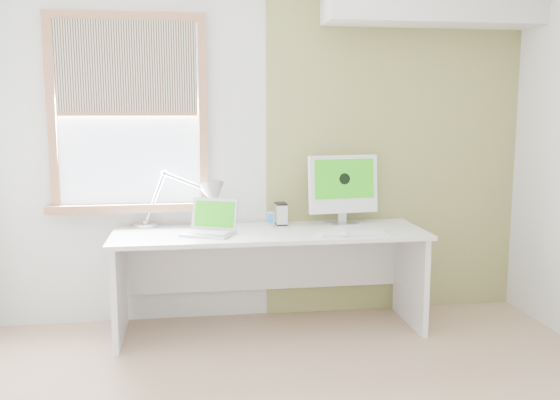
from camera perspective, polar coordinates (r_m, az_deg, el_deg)
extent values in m
cube|color=silver|center=(4.58, -1.32, 5.02)|extent=(4.00, 0.02, 2.60)
cube|color=silver|center=(1.19, 20.38, -5.40)|extent=(4.00, 0.02, 2.60)
cube|color=olive|center=(4.79, 10.73, 5.02)|extent=(2.00, 0.02, 2.60)
cube|color=#A36949|center=(4.59, -20.73, 7.61)|extent=(0.06, 0.06, 1.42)
cube|color=#A36949|center=(4.49, -7.28, 8.08)|extent=(0.06, 0.06, 1.42)
cube|color=#A36949|center=(4.56, -14.40, 16.46)|extent=(1.00, 0.06, 0.06)
cube|color=#A36949|center=(4.55, -13.80, -0.70)|extent=(1.20, 0.14, 0.06)
cube|color=#D1E2F9|center=(4.53, -14.06, 7.90)|extent=(1.00, 0.01, 1.30)
cube|color=beige|center=(4.50, -14.26, 12.03)|extent=(0.98, 0.02, 0.65)
cube|color=#A36949|center=(4.49, -14.11, 7.89)|extent=(0.98, 0.03, 0.03)
cube|color=white|center=(4.28, -0.96, -3.14)|extent=(2.20, 0.70, 0.03)
cube|color=white|center=(4.36, -14.90, -8.15)|extent=(0.04, 0.64, 0.70)
cube|color=white|center=(4.62, 12.19, -7.13)|extent=(0.04, 0.64, 0.70)
cube|color=white|center=(4.65, -1.47, -5.56)|extent=(2.08, 0.02, 0.48)
cylinder|color=silver|center=(4.55, -12.53, -2.29)|extent=(0.20, 0.20, 0.02)
sphere|color=silver|center=(4.54, -12.54, -2.06)|extent=(0.06, 0.06, 0.05)
cylinder|color=silver|center=(4.50, -11.71, 0.19)|extent=(0.17, 0.06, 0.37)
sphere|color=silver|center=(4.46, -10.86, 2.49)|extent=(0.05, 0.05, 0.05)
cylinder|color=silver|center=(4.41, -8.81, 1.70)|extent=(0.33, 0.13, 0.14)
sphere|color=silver|center=(4.38, -6.73, 0.89)|extent=(0.05, 0.05, 0.04)
cone|color=silver|center=(4.38, -6.32, 0.49)|extent=(0.24, 0.28, 0.23)
cube|color=silver|center=(4.17, -6.78, -3.16)|extent=(0.40, 0.35, 0.02)
cube|color=#B2B5B7|center=(4.17, -6.79, -3.02)|extent=(0.32, 0.25, 0.00)
cube|color=silver|center=(4.25, -6.18, -1.32)|extent=(0.33, 0.21, 0.22)
cube|color=#1C790C|center=(4.25, -6.22, -1.33)|extent=(0.29, 0.17, 0.18)
cylinder|color=silver|center=(4.39, -0.89, -2.51)|extent=(0.07, 0.07, 0.02)
cube|color=silver|center=(4.38, -0.89, -1.75)|extent=(0.05, 0.02, 0.10)
cube|color=#194C99|center=(4.38, -0.89, -1.76)|extent=(0.04, 0.01, 0.07)
cube|color=silver|center=(4.49, 0.09, -1.32)|extent=(0.08, 0.13, 0.16)
cube|color=black|center=(4.48, 0.09, -0.35)|extent=(0.08, 0.13, 0.01)
cube|color=black|center=(4.51, 0.09, -2.27)|extent=(0.08, 0.13, 0.01)
cube|color=silver|center=(4.55, 6.00, -2.21)|extent=(0.21, 0.19, 0.01)
cube|color=silver|center=(4.56, 5.87, -1.02)|extent=(0.07, 0.03, 0.17)
cube|color=white|center=(4.52, 5.96, 1.50)|extent=(0.53, 0.15, 0.43)
cube|color=#1C790C|center=(4.49, 6.10, 2.00)|extent=(0.46, 0.08, 0.29)
cylinder|color=black|center=(4.49, 6.12, 2.00)|extent=(0.09, 0.02, 0.09)
cube|color=white|center=(4.17, 6.94, -3.16)|extent=(0.48, 0.17, 0.02)
cube|color=white|center=(4.17, 6.95, -3.03)|extent=(0.44, 0.13, 0.00)
ellipsoid|color=white|center=(4.13, 6.20, -3.19)|extent=(0.09, 0.12, 0.03)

